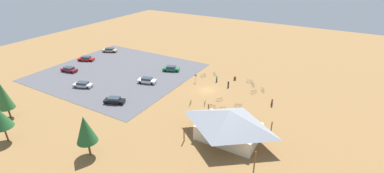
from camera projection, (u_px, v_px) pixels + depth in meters
name	position (u px, v px, depth m)	size (l,w,h in m)	color
ground	(207.00, 90.00, 64.00)	(160.00, 160.00, 0.00)	olive
parking_lot_asphalt	(118.00, 72.00, 73.94)	(38.70, 35.68, 0.05)	#4C4C51
bike_pavilion	(229.00, 123.00, 45.69)	(12.85, 9.62, 5.57)	beige
trash_bin	(235.00, 78.00, 69.16)	(0.60, 0.60, 0.90)	brown
lot_sign	(196.00, 77.00, 67.40)	(0.56, 0.08, 2.20)	#99999E
pine_far_east	(4.00, 96.00, 50.97)	(2.84, 2.84, 7.58)	brown
pine_center	(85.00, 129.00, 40.93)	(3.24, 3.24, 7.16)	brown
pine_mideast	(0.00, 118.00, 44.24)	(3.36, 3.36, 6.62)	brown
bicycle_silver_yard_front	(215.00, 74.00, 71.89)	(1.31, 1.12, 0.81)	black
bicycle_teal_lone_west	(205.00, 103.00, 57.53)	(0.68, 1.63, 0.89)	black
bicycle_white_trailside	(219.00, 99.00, 59.01)	(0.85, 1.48, 0.81)	black
bicycle_green_yard_center	(190.00, 103.00, 57.47)	(0.63, 1.70, 0.83)	black
bicycle_black_lone_east	(238.00, 105.00, 56.65)	(1.51, 0.88, 0.78)	black
bicycle_purple_front_row	(203.00, 75.00, 71.02)	(0.89, 1.48, 0.82)	black
bicycle_blue_yard_left	(253.00, 85.00, 65.60)	(1.23, 1.26, 0.85)	black
bicycle_orange_yard_right	(222.00, 109.00, 55.34)	(1.54, 0.99, 0.87)	black
bicycle_red_edge_south	(212.00, 106.00, 56.26)	(1.67, 0.48, 0.82)	black
bicycle_yellow_near_sign	(254.00, 92.00, 62.31)	(1.00, 1.48, 0.80)	black
bicycle_silver_edge_north	(263.00, 90.00, 63.25)	(1.16, 1.44, 0.81)	black
bicycle_teal_by_bin	(250.00, 81.00, 67.65)	(1.63, 0.78, 0.85)	black
car_maroon_end_stall	(69.00, 69.00, 73.99)	(4.81, 2.43, 1.35)	maroon
car_red_near_entry	(86.00, 59.00, 81.85)	(5.10, 3.53, 1.35)	red
car_tan_back_corner	(110.00, 50.00, 89.47)	(5.02, 3.49, 1.33)	tan
car_silver_second_row	(83.00, 85.00, 65.11)	(4.92, 3.25, 1.34)	#BCBCC1
car_black_by_curb	(114.00, 100.00, 57.93)	(4.73, 3.32, 1.36)	black
car_white_aisle_side	(147.00, 80.00, 67.27)	(4.90, 3.00, 1.41)	white
car_green_far_end	(171.00, 69.00, 74.42)	(4.87, 3.33, 1.42)	#1E6B3D
visitor_at_bikes	(272.00, 102.00, 56.90)	(0.38, 0.40, 1.75)	#2D3347
visitor_crossing_yard	(217.00, 79.00, 67.90)	(0.40, 0.38, 1.69)	#2D3347
visitor_near_lot	(228.00, 84.00, 65.02)	(0.39, 0.36, 1.69)	#2D3347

